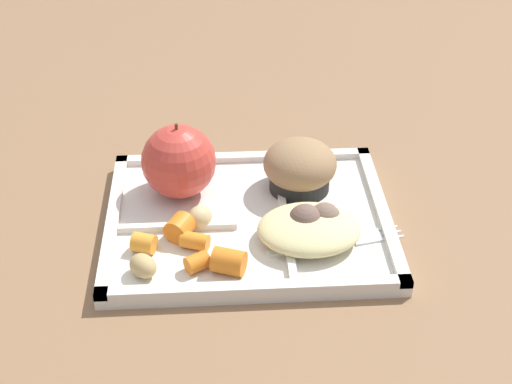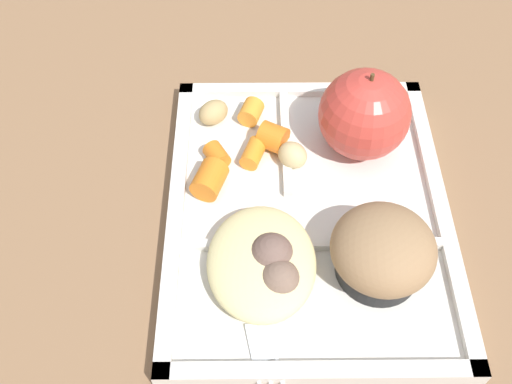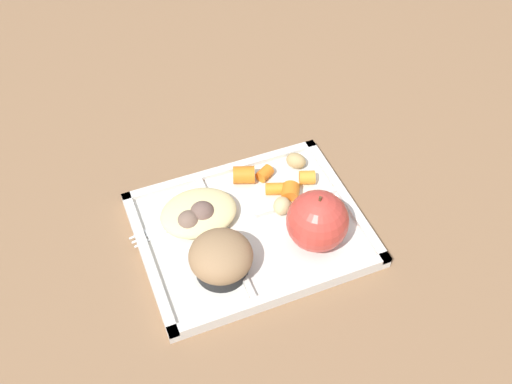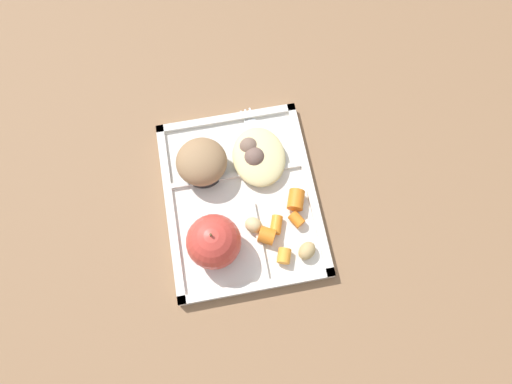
# 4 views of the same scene
# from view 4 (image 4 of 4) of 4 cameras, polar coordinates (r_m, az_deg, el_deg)

# --- Properties ---
(ground) EXTENTS (6.00, 6.00, 0.00)m
(ground) POSITION_cam_4_polar(r_m,az_deg,el_deg) (0.75, -1.98, -1.04)
(ground) COLOR #846042
(lunch_tray) EXTENTS (0.31, 0.25, 0.02)m
(lunch_tray) POSITION_cam_4_polar(r_m,az_deg,el_deg) (0.74, -1.99, -0.87)
(lunch_tray) COLOR silver
(lunch_tray) RESTS_ON ground
(green_apple) EXTENTS (0.09, 0.09, 0.09)m
(green_apple) POSITION_cam_4_polar(r_m,az_deg,el_deg) (0.67, -5.54, -6.48)
(green_apple) COLOR #C63D33
(green_apple) RESTS_ON lunch_tray
(bran_muffin) EXTENTS (0.08, 0.08, 0.06)m
(bran_muffin) POSITION_cam_4_polar(r_m,az_deg,el_deg) (0.73, -7.07, 3.79)
(bran_muffin) COLOR black
(bran_muffin) RESTS_ON lunch_tray
(carrot_slice_center) EXTENTS (0.04, 0.04, 0.03)m
(carrot_slice_center) POSITION_cam_4_polar(r_m,az_deg,el_deg) (0.72, 5.24, -1.02)
(carrot_slice_center) COLOR orange
(carrot_slice_center) RESTS_ON lunch_tray
(carrot_slice_edge) EXTENTS (0.03, 0.03, 0.02)m
(carrot_slice_edge) POSITION_cam_4_polar(r_m,az_deg,el_deg) (0.72, 5.32, -3.57)
(carrot_slice_edge) COLOR orange
(carrot_slice_edge) RESTS_ON lunch_tray
(carrot_slice_diagonal) EXTENTS (0.03, 0.03, 0.02)m
(carrot_slice_diagonal) POSITION_cam_4_polar(r_m,az_deg,el_deg) (0.70, 3.68, -8.32)
(carrot_slice_diagonal) COLOR orange
(carrot_slice_diagonal) RESTS_ON lunch_tray
(carrot_slice_large) EXTENTS (0.04, 0.03, 0.03)m
(carrot_slice_large) POSITION_cam_4_polar(r_m,az_deg,el_deg) (0.70, 1.43, -5.72)
(carrot_slice_large) COLOR orange
(carrot_slice_large) RESTS_ON lunch_tray
(carrot_slice_back) EXTENTS (0.03, 0.03, 0.02)m
(carrot_slice_back) POSITION_cam_4_polar(r_m,az_deg,el_deg) (0.71, 2.65, -4.28)
(carrot_slice_back) COLOR orange
(carrot_slice_back) RESTS_ON lunch_tray
(potato_chunk_browned) EXTENTS (0.04, 0.04, 0.02)m
(potato_chunk_browned) POSITION_cam_4_polar(r_m,az_deg,el_deg) (0.70, 6.67, -7.61)
(potato_chunk_browned) COLOR tan
(potato_chunk_browned) RESTS_ON lunch_tray
(potato_chunk_corner) EXTENTS (0.04, 0.04, 0.02)m
(potato_chunk_corner) POSITION_cam_4_polar(r_m,az_deg,el_deg) (0.71, -0.34, -4.32)
(potato_chunk_corner) COLOR tan
(potato_chunk_corner) RESTS_ON lunch_tray
(egg_noodle_pile) EXTENTS (0.11, 0.09, 0.03)m
(egg_noodle_pile) POSITION_cam_4_polar(r_m,az_deg,el_deg) (0.75, 0.38, 4.64)
(egg_noodle_pile) COLOR beige
(egg_noodle_pile) RESTS_ON lunch_tray
(meatball_back) EXTENTS (0.04, 0.04, 0.04)m
(meatball_back) POSITION_cam_4_polar(r_m,az_deg,el_deg) (0.74, -0.19, 4.43)
(meatball_back) COLOR brown
(meatball_back) RESTS_ON lunch_tray
(meatball_center) EXTENTS (0.03, 0.03, 0.03)m
(meatball_center) POSITION_cam_4_polar(r_m,az_deg,el_deg) (0.75, -0.93, 5.83)
(meatball_center) COLOR #755B4C
(meatball_center) RESTS_ON lunch_tray
(plastic_fork) EXTENTS (0.15, 0.04, 0.00)m
(plastic_fork) POSITION_cam_4_polar(r_m,az_deg,el_deg) (0.77, 0.34, 6.76)
(plastic_fork) COLOR white
(plastic_fork) RESTS_ON lunch_tray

